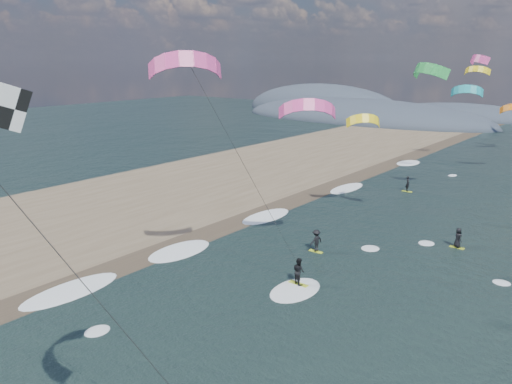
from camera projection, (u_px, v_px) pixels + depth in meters
The scene contains 8 objects.
sand_strip at pixel (31, 232), 42.42m from camera, with size 26.00×240.00×0.00m, color brown.
wet_sand_strip at pixel (117, 268), 35.15m from camera, with size 3.00×240.00×0.00m, color #382D23.
coastal_hills at pixel (357, 115), 128.64m from camera, with size 80.00×41.00×15.00m.
kitesurfer_near_a at pixel (18, 222), 11.44m from camera, with size 7.59×9.26×14.59m.
kitesurfer_near_b at pixel (224, 135), 28.18m from camera, with size 7.02×9.36×15.22m.
far_kitesurfers at pixel (375, 226), 41.39m from camera, with size 10.89×22.47×1.78m.
bg_kite_field at pixel (484, 89), 58.92m from camera, with size 10.13×77.99×8.58m.
shoreline_surf at pixel (179, 252), 38.00m from camera, with size 2.40×79.40×0.11m.
Camera 1 is at (16.06, -9.19, 14.33)m, focal length 35.00 mm.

